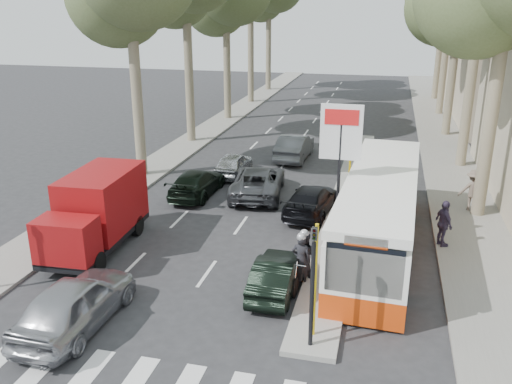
# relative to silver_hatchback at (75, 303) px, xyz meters

# --- Properties ---
(ground) EXTENTS (120.00, 120.00, 0.00)m
(ground) POSITION_rel_silver_hatchback_xyz_m (3.50, 2.00, -0.78)
(ground) COLOR #28282B
(ground) RESTS_ON ground
(sidewalk_right) EXTENTS (3.20, 70.00, 0.12)m
(sidewalk_right) POSITION_rel_silver_hatchback_xyz_m (12.10, 27.00, -0.72)
(sidewalk_right) COLOR gray
(sidewalk_right) RESTS_ON ground
(median_left) EXTENTS (2.40, 64.00, 0.12)m
(median_left) POSITION_rel_silver_hatchback_xyz_m (-4.50, 30.00, -0.72)
(median_left) COLOR gray
(median_left) RESTS_ON ground
(traffic_island) EXTENTS (1.50, 26.00, 0.16)m
(traffic_island) POSITION_rel_silver_hatchback_xyz_m (6.75, 13.00, -0.70)
(traffic_island) COLOR gray
(traffic_island) RESTS_ON ground
(billboard) EXTENTS (1.50, 12.10, 5.60)m
(billboard) POSITION_rel_silver_hatchback_xyz_m (6.75, 7.00, 2.93)
(billboard) COLOR yellow
(billboard) RESTS_ON ground
(traffic_light_island) EXTENTS (0.16, 0.41, 3.60)m
(traffic_light_island) POSITION_rel_silver_hatchback_xyz_m (6.75, 0.50, 1.71)
(traffic_light_island) COLOR black
(traffic_light_island) RESTS_ON ground
(silver_hatchback) EXTENTS (1.95, 4.62, 1.56)m
(silver_hatchback) POSITION_rel_silver_hatchback_xyz_m (0.00, 0.00, 0.00)
(silver_hatchback) COLOR #9EA0A6
(silver_hatchback) RESTS_ON ground
(dark_hatchback) EXTENTS (1.29, 3.66, 1.21)m
(dark_hatchback) POSITION_rel_silver_hatchback_xyz_m (5.20, 3.40, -0.18)
(dark_hatchback) COLOR black
(dark_hatchback) RESTS_ON ground
(queue_car_a) EXTENTS (2.95, 5.35, 1.42)m
(queue_car_a) POSITION_rel_silver_hatchback_xyz_m (2.40, 12.42, -0.07)
(queue_car_a) COLOR #45474C
(queue_car_a) RESTS_ON ground
(queue_car_b) EXTENTS (2.32, 4.60, 1.28)m
(queue_car_b) POSITION_rel_silver_hatchback_xyz_m (5.30, 10.57, -0.14)
(queue_car_b) COLOR black
(queue_car_b) RESTS_ON ground
(queue_car_c) EXTENTS (1.49, 3.67, 1.25)m
(queue_car_c) POSITION_rel_silver_hatchback_xyz_m (0.30, 15.36, -0.15)
(queue_car_c) COLOR #AFB2B7
(queue_car_c) RESTS_ON ground
(queue_car_d) EXTENTS (1.78, 4.66, 1.52)m
(queue_car_d) POSITION_rel_silver_hatchback_xyz_m (3.00, 19.30, -0.02)
(queue_car_d) COLOR #4D5055
(queue_car_d) RESTS_ON ground
(queue_car_e) EXTENTS (1.86, 4.42, 1.27)m
(queue_car_e) POSITION_rel_silver_hatchback_xyz_m (-0.50, 11.68, -0.14)
(queue_car_e) COLOR black
(queue_car_e) RESTS_ON ground
(red_truck) EXTENTS (2.31, 5.53, 2.90)m
(red_truck) POSITION_rel_silver_hatchback_xyz_m (-2.07, 5.03, 0.76)
(red_truck) COLOR black
(red_truck) RESTS_ON ground
(city_bus) EXTENTS (3.05, 11.46, 2.99)m
(city_bus) POSITION_rel_silver_hatchback_xyz_m (8.30, 7.45, 0.80)
(city_bus) COLOR red
(city_bus) RESTS_ON ground
(motorcycle) EXTENTS (0.84, 2.25, 1.92)m
(motorcycle) POSITION_rel_silver_hatchback_xyz_m (5.92, 4.18, 0.09)
(motorcycle) COLOR black
(motorcycle) RESTS_ON ground
(pedestrian_near) EXTENTS (0.92, 1.19, 1.82)m
(pedestrian_near) POSITION_rel_silver_hatchback_xyz_m (10.70, 8.12, 0.25)
(pedestrian_near) COLOR #40354F
(pedestrian_near) RESTS_ON sidewalk_right
(pedestrian_far) EXTENTS (1.23, 0.59, 1.87)m
(pedestrian_far) POSITION_rel_silver_hatchback_xyz_m (12.26, 12.46, 0.28)
(pedestrian_far) COLOR #6F6053
(pedestrian_far) RESTS_ON sidewalk_right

